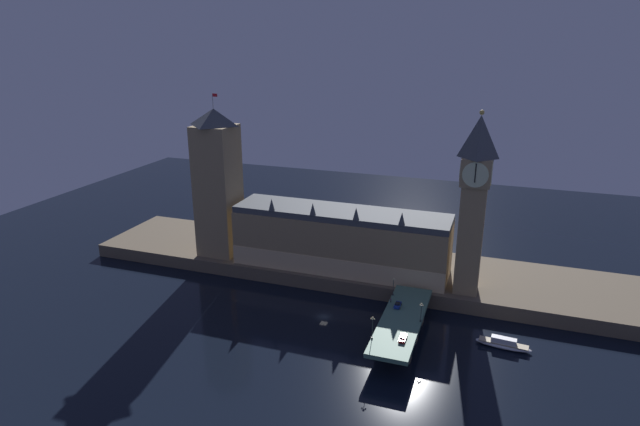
{
  "coord_description": "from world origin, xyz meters",
  "views": [
    {
      "loc": [
        52.72,
        -154.03,
        91.44
      ],
      "look_at": [
        -8.34,
        20.0,
        30.43
      ],
      "focal_mm": 30.0,
      "sensor_mm": 36.0,
      "label": 1
    }
  ],
  "objects_px": {
    "street_lamp_near": "(372,325)",
    "car_northbound_lead": "(398,305)",
    "clock_tower": "(474,200)",
    "pedestrian_far_rail": "(391,300)",
    "victoria_tower": "(218,183)",
    "car_southbound_lead": "(403,338)",
    "street_lamp_mid": "(421,310)",
    "street_lamp_far": "(393,285)",
    "boat_downstream": "(503,344)"
  },
  "relations": [
    {
      "from": "street_lamp_mid",
      "to": "boat_downstream",
      "type": "height_order",
      "value": "street_lamp_mid"
    },
    {
      "from": "car_southbound_lead",
      "to": "boat_downstream",
      "type": "bearing_deg",
      "value": 31.9
    },
    {
      "from": "victoria_tower",
      "to": "pedestrian_far_rail",
      "type": "relative_size",
      "value": 39.64
    },
    {
      "from": "clock_tower",
      "to": "car_northbound_lead",
      "type": "xyz_separation_m",
      "value": [
        -19.73,
        -23.43,
        -31.22
      ]
    },
    {
      "from": "street_lamp_near",
      "to": "street_lamp_mid",
      "type": "relative_size",
      "value": 1.14
    },
    {
      "from": "victoria_tower",
      "to": "car_southbound_lead",
      "type": "bearing_deg",
      "value": -28.37
    },
    {
      "from": "car_northbound_lead",
      "to": "pedestrian_far_rail",
      "type": "distance_m",
      "value": 3.53
    },
    {
      "from": "clock_tower",
      "to": "pedestrian_far_rail",
      "type": "relative_size",
      "value": 38.53
    },
    {
      "from": "clock_tower",
      "to": "car_northbound_lead",
      "type": "distance_m",
      "value": 43.73
    },
    {
      "from": "car_northbound_lead",
      "to": "street_lamp_far",
      "type": "xyz_separation_m",
      "value": [
        -3.15,
        7.54,
        3.4
      ]
    },
    {
      "from": "clock_tower",
      "to": "street_lamp_far",
      "type": "height_order",
      "value": "clock_tower"
    },
    {
      "from": "street_lamp_mid",
      "to": "street_lamp_far",
      "type": "height_order",
      "value": "street_lamp_far"
    },
    {
      "from": "street_lamp_near",
      "to": "car_southbound_lead",
      "type": "bearing_deg",
      "value": 16.02
    },
    {
      "from": "street_lamp_near",
      "to": "street_lamp_mid",
      "type": "xyz_separation_m",
      "value": [
        11.81,
        14.72,
        -0.56
      ]
    },
    {
      "from": "street_lamp_near",
      "to": "pedestrian_far_rail",
      "type": "bearing_deg",
      "value": 89.05
    },
    {
      "from": "clock_tower",
      "to": "pedestrian_far_rail",
      "type": "height_order",
      "value": "clock_tower"
    },
    {
      "from": "clock_tower",
      "to": "boat_downstream",
      "type": "height_order",
      "value": "clock_tower"
    },
    {
      "from": "street_lamp_mid",
      "to": "street_lamp_far",
      "type": "distance_m",
      "value": 18.87
    },
    {
      "from": "street_lamp_near",
      "to": "street_lamp_mid",
      "type": "height_order",
      "value": "street_lamp_near"
    },
    {
      "from": "street_lamp_near",
      "to": "street_lamp_far",
      "type": "height_order",
      "value": "street_lamp_near"
    },
    {
      "from": "clock_tower",
      "to": "victoria_tower",
      "type": "height_order",
      "value": "victoria_tower"
    },
    {
      "from": "car_northbound_lead",
      "to": "street_lamp_mid",
      "type": "xyz_separation_m",
      "value": [
        8.66,
        -7.18,
        3.33
      ]
    },
    {
      "from": "car_southbound_lead",
      "to": "street_lamp_near",
      "type": "relative_size",
      "value": 0.66
    },
    {
      "from": "street_lamp_mid",
      "to": "clock_tower",
      "type": "bearing_deg",
      "value": 70.12
    },
    {
      "from": "pedestrian_far_rail",
      "to": "street_lamp_mid",
      "type": "relative_size",
      "value": 0.26
    },
    {
      "from": "car_northbound_lead",
      "to": "pedestrian_far_rail",
      "type": "relative_size",
      "value": 2.66
    },
    {
      "from": "victoria_tower",
      "to": "car_northbound_lead",
      "type": "xyz_separation_m",
      "value": [
        80.19,
        -26.87,
        -27.39
      ]
    },
    {
      "from": "street_lamp_near",
      "to": "car_northbound_lead",
      "type": "bearing_deg",
      "value": 81.81
    },
    {
      "from": "clock_tower",
      "to": "victoria_tower",
      "type": "relative_size",
      "value": 0.97
    },
    {
      "from": "boat_downstream",
      "to": "car_southbound_lead",
      "type": "bearing_deg",
      "value": -148.1
    },
    {
      "from": "clock_tower",
      "to": "car_southbound_lead",
      "type": "bearing_deg",
      "value": -108.36
    },
    {
      "from": "car_southbound_lead",
      "to": "pedestrian_far_rail",
      "type": "xyz_separation_m",
      "value": [
        -8.26,
        21.6,
        0.25
      ]
    },
    {
      "from": "car_southbound_lead",
      "to": "pedestrian_far_rail",
      "type": "bearing_deg",
      "value": 110.92
    },
    {
      "from": "clock_tower",
      "to": "boat_downstream",
      "type": "bearing_deg",
      "value": -61.11
    },
    {
      "from": "victoria_tower",
      "to": "street_lamp_mid",
      "type": "height_order",
      "value": "victoria_tower"
    },
    {
      "from": "car_southbound_lead",
      "to": "street_lamp_far",
      "type": "distance_m",
      "value": 28.52
    },
    {
      "from": "victoria_tower",
      "to": "boat_downstream",
      "type": "bearing_deg",
      "value": -14.17
    },
    {
      "from": "street_lamp_mid",
      "to": "street_lamp_far",
      "type": "bearing_deg",
      "value": 128.75
    },
    {
      "from": "victoria_tower",
      "to": "street_lamp_mid",
      "type": "bearing_deg",
      "value": -20.97
    },
    {
      "from": "street_lamp_near",
      "to": "street_lamp_mid",
      "type": "distance_m",
      "value": 18.88
    },
    {
      "from": "victoria_tower",
      "to": "street_lamp_mid",
      "type": "xyz_separation_m",
      "value": [
        88.85,
        -34.05,
        -24.07
      ]
    },
    {
      "from": "car_northbound_lead",
      "to": "clock_tower",
      "type": "bearing_deg",
      "value": 49.9
    },
    {
      "from": "pedestrian_far_rail",
      "to": "car_southbound_lead",
      "type": "bearing_deg",
      "value": -69.08
    },
    {
      "from": "clock_tower",
      "to": "street_lamp_near",
      "type": "height_order",
      "value": "clock_tower"
    },
    {
      "from": "street_lamp_near",
      "to": "boat_downstream",
      "type": "distance_m",
      "value": 43.23
    },
    {
      "from": "car_southbound_lead",
      "to": "victoria_tower",
      "type": "bearing_deg",
      "value": 151.63
    },
    {
      "from": "clock_tower",
      "to": "car_southbound_lead",
      "type": "height_order",
      "value": "clock_tower"
    },
    {
      "from": "street_lamp_near",
      "to": "street_lamp_mid",
      "type": "bearing_deg",
      "value": 51.25
    },
    {
      "from": "car_northbound_lead",
      "to": "boat_downstream",
      "type": "height_order",
      "value": "car_northbound_lead"
    },
    {
      "from": "clock_tower",
      "to": "car_southbound_lead",
      "type": "xyz_separation_m",
      "value": [
        -14.22,
        -42.84,
        -31.23
      ]
    }
  ]
}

